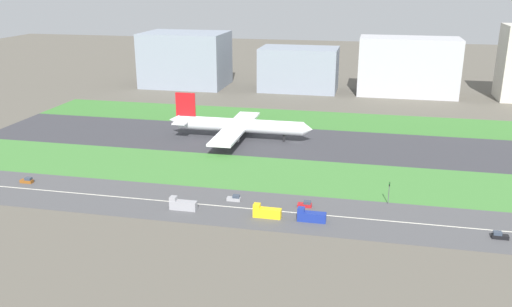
# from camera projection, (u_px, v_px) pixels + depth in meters

# --- Properties ---
(ground_plane) EXTENTS (800.00, 800.00, 0.00)m
(ground_plane) POSITION_uv_depth(u_px,v_px,m) (296.00, 143.00, 234.14)
(ground_plane) COLOR #5B564C
(runway) EXTENTS (280.00, 46.00, 0.10)m
(runway) POSITION_uv_depth(u_px,v_px,m) (296.00, 143.00, 234.12)
(runway) COLOR #38383D
(runway) RESTS_ON ground_plane
(grass_median_north) EXTENTS (280.00, 36.00, 0.10)m
(grass_median_north) POSITION_uv_depth(u_px,v_px,m) (308.00, 119.00, 272.19)
(grass_median_north) COLOR #3D7A33
(grass_median_north) RESTS_ON ground_plane
(grass_median_south) EXTENTS (280.00, 36.00, 0.10)m
(grass_median_south) POSITION_uv_depth(u_px,v_px,m) (280.00, 175.00, 196.05)
(grass_median_south) COLOR #427F38
(grass_median_south) RESTS_ON ground_plane
(highway) EXTENTS (280.00, 28.00, 0.10)m
(highway) POSITION_uv_depth(u_px,v_px,m) (263.00, 210.00, 166.34)
(highway) COLOR #4C4C4F
(highway) RESTS_ON ground_plane
(highway_centerline) EXTENTS (266.00, 0.50, 0.01)m
(highway_centerline) POSITION_uv_depth(u_px,v_px,m) (263.00, 210.00, 166.32)
(highway_centerline) COLOR silver
(highway_centerline) RESTS_ON highway
(airliner) EXTENTS (65.00, 56.00, 19.70)m
(airliner) POSITION_uv_depth(u_px,v_px,m) (237.00, 125.00, 237.62)
(airliner) COLOR white
(airliner) RESTS_ON runway
(car_2) EXTENTS (4.40, 1.80, 2.00)m
(car_2) POSITION_uv_depth(u_px,v_px,m) (234.00, 198.00, 172.79)
(car_2) COLOR #99999E
(car_2) RESTS_ON highway
(truck_0) EXTENTS (8.40, 2.50, 4.00)m
(truck_0) POSITION_uv_depth(u_px,v_px,m) (183.00, 205.00, 166.09)
(truck_0) COLOR #99999E
(truck_0) RESTS_ON highway
(car_3) EXTENTS (4.40, 1.80, 2.00)m
(car_3) POSITION_uv_depth(u_px,v_px,m) (499.00, 236.00, 147.81)
(car_3) COLOR black
(car_3) RESTS_ON highway
(car_1) EXTENTS (4.40, 1.80, 2.00)m
(car_1) POSITION_uv_depth(u_px,v_px,m) (27.00, 181.00, 187.89)
(car_1) COLOR brown
(car_1) RESTS_ON highway
(truck_1) EXTENTS (8.40, 2.50, 4.00)m
(truck_1) POSITION_uv_depth(u_px,v_px,m) (266.00, 212.00, 160.76)
(truck_1) COLOR yellow
(truck_1) RESTS_ON highway
(truck_2) EXTENTS (8.40, 2.50, 4.00)m
(truck_2) POSITION_uv_depth(u_px,v_px,m) (311.00, 216.00, 158.07)
(truck_2) COLOR navy
(truck_2) RESTS_ON highway
(car_4) EXTENTS (4.40, 1.80, 2.00)m
(car_4) POSITION_uv_depth(u_px,v_px,m) (305.00, 204.00, 168.16)
(car_4) COLOR #B2191E
(car_4) RESTS_ON highway
(traffic_light) EXTENTS (0.36, 0.50, 7.20)m
(traffic_light) POSITION_uv_depth(u_px,v_px,m) (389.00, 191.00, 169.43)
(traffic_light) COLOR #4C4C51
(traffic_light) RESTS_ON highway
(terminal_building) EXTENTS (53.26, 38.37, 34.62)m
(terminal_building) POSITION_uv_depth(u_px,v_px,m) (186.00, 59.00, 352.79)
(terminal_building) COLOR gray
(terminal_building) RESTS_ON ground_plane
(hangar_building) EXTENTS (48.06, 29.15, 26.84)m
(hangar_building) POSITION_uv_depth(u_px,v_px,m) (299.00, 69.00, 338.89)
(hangar_building) COLOR gray
(hangar_building) RESTS_ON ground_plane
(office_tower) EXTENTS (58.36, 26.83, 34.45)m
(office_tower) POSITION_uv_depth(u_px,v_px,m) (408.00, 67.00, 324.34)
(office_tower) COLOR #B2B2B7
(office_tower) RESTS_ON ground_plane
(fuel_tank_west) EXTENTS (20.92, 20.92, 14.15)m
(fuel_tank_west) POSITION_uv_depth(u_px,v_px,m) (299.00, 68.00, 383.87)
(fuel_tank_west) COLOR silver
(fuel_tank_west) RESTS_ON ground_plane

